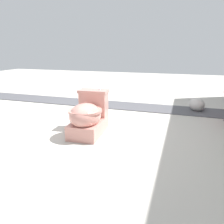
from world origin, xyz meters
TOP-DOWN VIEW (x-y plane):
  - ground_plane at (0.00, 0.00)m, footprint 14.00×14.00m
  - gravel_strip at (-1.22, 0.50)m, footprint 0.56×8.00m
  - toilet at (0.21, 0.24)m, footprint 0.65×0.41m
  - boulder_near at (-1.29, 1.54)m, footprint 0.37×0.35m

SIDE VIEW (x-z plane):
  - ground_plane at x=0.00m, z-range 0.00..0.00m
  - gravel_strip at x=-1.22m, z-range 0.00..0.01m
  - boulder_near at x=-1.29m, z-range 0.00..0.22m
  - toilet at x=0.21m, z-range -0.04..0.48m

